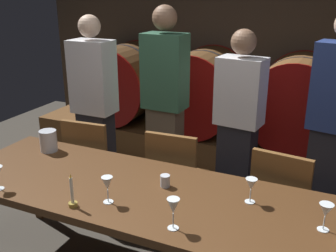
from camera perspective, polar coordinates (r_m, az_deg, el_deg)
back_wall at (r=4.69m, az=13.73°, el=13.00°), size 5.61×0.24×2.80m
barrel_shelf at (r=4.47m, az=11.08°, el=-3.43°), size 5.05×0.90×0.35m
wine_barrel_far_left at (r=4.83m, az=-6.45°, el=6.36°), size 0.91×0.86×0.91m
wine_barrel_center_left at (r=4.41m, az=4.93°, el=5.14°), size 0.91×0.86×0.91m
wine_barrel_center_right at (r=4.20m, az=18.36°, el=3.43°), size 0.91×0.86×0.91m
dining_table at (r=2.49m, az=-4.11°, el=-10.49°), size 2.55×0.85×0.72m
chair_left at (r=3.43m, az=-10.89°, el=-5.14°), size 0.43×0.43×0.88m
chair_center at (r=3.12m, az=1.09°, el=-7.37°), size 0.42×0.42×0.88m
chair_right at (r=2.91m, az=16.20°, el=-10.33°), size 0.45×0.45×0.88m
guest_far_left at (r=3.67m, az=-10.63°, el=2.75°), size 0.38×0.24×1.68m
guest_center_left at (r=3.56m, az=-0.44°, el=3.45°), size 0.39×0.26×1.76m
guest_center_right at (r=3.38m, az=10.22°, el=0.49°), size 0.41×0.29×1.59m
guest_far_right at (r=3.26m, az=23.02°, el=0.09°), size 0.42×0.31×1.75m
candle_center at (r=2.32m, az=-13.73°, el=-10.08°), size 0.05×0.05×0.21m
pitcher at (r=3.10m, az=-17.00°, el=-2.06°), size 0.13×0.13×0.16m
wine_glass_left at (r=2.29m, az=-8.82°, el=-8.37°), size 0.07×0.07×0.16m
wine_glass_center at (r=2.03m, az=0.77°, el=-11.71°), size 0.07×0.07×0.17m
wine_glass_right at (r=2.32m, az=12.00°, el=-8.42°), size 0.07×0.07×0.15m
wine_glass_far_right at (r=2.18m, az=21.97°, el=-11.40°), size 0.07×0.07×0.15m
cup_left at (r=2.47m, az=-0.42°, el=-7.98°), size 0.06×0.06×0.08m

